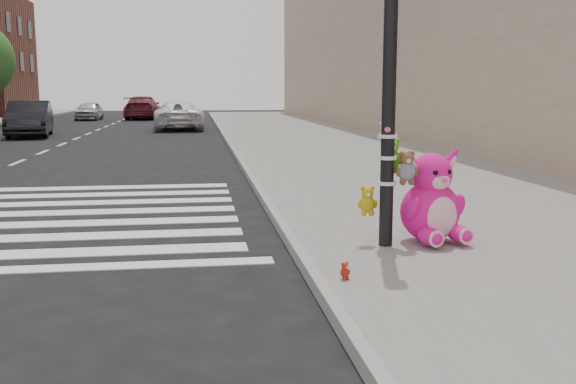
{
  "coord_description": "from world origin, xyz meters",
  "views": [
    {
      "loc": [
        0.39,
        -5.41,
        1.97
      ],
      "look_at": [
        1.48,
        2.17,
        0.75
      ],
      "focal_mm": 40.0,
      "sensor_mm": 36.0,
      "label": 1
    }
  ],
  "objects": [
    {
      "name": "curb_edge",
      "position": [
        1.55,
        10.0,
        0.07
      ],
      "size": [
        0.12,
        80.0,
        0.15
      ],
      "primitive_type": "cube",
      "color": "gray",
      "rests_on": "ground"
    },
    {
      "name": "red_teddy",
      "position": [
        1.8,
        0.5,
        0.23
      ],
      "size": [
        0.14,
        0.13,
        0.17
      ],
      "primitive_type": null,
      "rotation": [
        0.0,
        0.0,
        0.49
      ],
      "color": "red",
      "rests_on": "sidewalk_near"
    },
    {
      "name": "sidewalk_near",
      "position": [
        5.0,
        10.0,
        0.07
      ],
      "size": [
        7.0,
        80.0,
        0.14
      ],
      "primitive_type": "cube",
      "color": "slate",
      "rests_on": "ground"
    },
    {
      "name": "car_dark_far",
      "position": [
        -6.67,
        23.51,
        0.77
      ],
      "size": [
        2.28,
        4.85,
        1.54
      ],
      "primitive_type": "imported",
      "rotation": [
        0.0,
        0.0,
        0.14
      ],
      "color": "black",
      "rests_on": "ground"
    },
    {
      "name": "car_silver_deep",
      "position": [
        -6.68,
        39.31,
        0.63
      ],
      "size": [
        1.57,
        3.72,
        1.25
      ],
      "primitive_type": "imported",
      "rotation": [
        0.0,
        0.0,
        -0.02
      ],
      "color": "#B7B8BC",
      "rests_on": "ground"
    },
    {
      "name": "car_white_near",
      "position": [
        -0.51,
        27.65,
        0.71
      ],
      "size": [
        2.66,
        5.25,
        1.42
      ],
      "primitive_type": "imported",
      "rotation": [
        0.0,
        0.0,
        3.2
      ],
      "color": "silver",
      "rests_on": "ground"
    },
    {
      "name": "ground",
      "position": [
        0.0,
        0.0,
        0.0
      ],
      "size": [
        120.0,
        120.0,
        0.0
      ],
      "primitive_type": "plane",
      "color": "black",
      "rests_on": "ground"
    },
    {
      "name": "signal_pole",
      "position": [
        2.62,
        1.82,
        1.79
      ],
      "size": [
        0.68,
        0.5,
        4.0
      ],
      "color": "black",
      "rests_on": "sidewalk_near"
    },
    {
      "name": "pink_bunny",
      "position": [
        3.21,
        1.91,
        0.61
      ],
      "size": [
        0.87,
        0.97,
        1.15
      ],
      "rotation": [
        0.0,
        0.0,
        0.23
      ],
      "color": "#FF1598",
      "rests_on": "sidewalk_near"
    },
    {
      "name": "bld_near",
      "position": [
        10.5,
        20.0,
        5.0
      ],
      "size": [
        5.0,
        60.0,
        10.0
      ],
      "primitive_type": "cube",
      "color": "tan",
      "rests_on": "ground"
    },
    {
      "name": "car_maroon_near",
      "position": [
        -3.23,
        40.32,
        0.78
      ],
      "size": [
        2.34,
        5.45,
        1.57
      ],
      "primitive_type": "imported",
      "rotation": [
        0.0,
        0.0,
        3.11
      ],
      "color": "maroon",
      "rests_on": "ground"
    }
  ]
}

